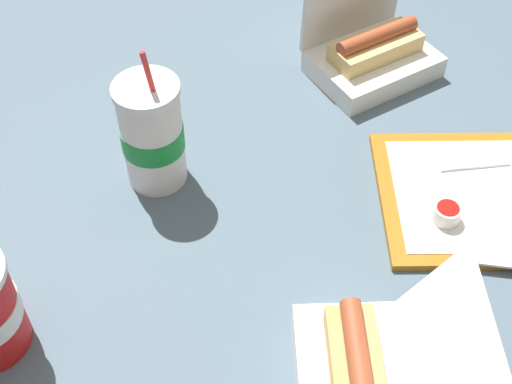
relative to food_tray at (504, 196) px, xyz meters
name	(u,v)px	position (x,y,z in m)	size (l,w,h in m)	color
ground_plane	(241,197)	(-0.39, 0.05, -0.01)	(3.20, 3.20, 0.00)	#4C6070
food_tray	(504,196)	(0.00, 0.00, 0.00)	(0.39, 0.30, 0.01)	#A56619
ketchup_cup	(447,213)	(-0.10, -0.04, 0.02)	(0.04, 0.04, 0.02)	white
napkin_stack	(508,239)	(-0.03, -0.09, 0.01)	(0.10, 0.10, 0.00)	white
plastic_fork	(475,165)	(-0.03, 0.06, 0.01)	(0.11, 0.01, 0.01)	white
clamshell_hotdog_front	(371,51)	(-0.13, 0.32, 0.04)	(0.25, 0.23, 0.19)	white
clamshell_hotdog_center	(366,379)	(-0.28, -0.28, 0.03)	(0.22, 0.22, 0.16)	white
soda_cup_corner	(152,134)	(-0.51, 0.11, 0.08)	(0.09, 0.09, 0.24)	white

